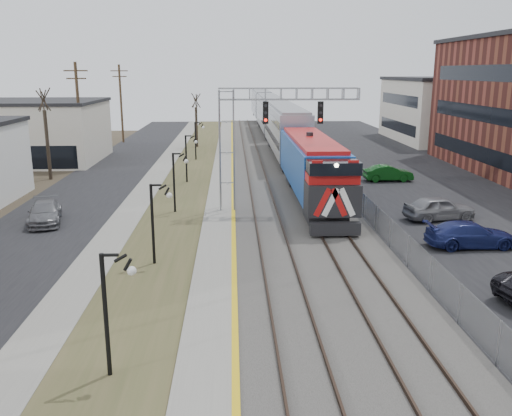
{
  "coord_description": "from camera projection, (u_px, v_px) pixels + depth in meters",
  "views": [
    {
      "loc": [
        -0.15,
        -7.14,
        9.16
      ],
      "look_at": [
        1.0,
        18.73,
        2.6
      ],
      "focal_mm": 38.0,
      "sensor_mm": 36.0,
      "label": 1
    }
  ],
  "objects": [
    {
      "name": "street_west",
      "position": [
        88.0,
        191.0,
        42.57
      ],
      "size": [
        7.0,
        120.0,
        0.04
      ],
      "primitive_type": "cube",
      "color": "black",
      "rests_on": "ground"
    },
    {
      "name": "sidewalk",
      "position": [
        146.0,
        190.0,
        42.76
      ],
      "size": [
        2.0,
        120.0,
        0.08
      ],
      "primitive_type": "cube",
      "color": "gray",
      "rests_on": "ground"
    },
    {
      "name": "grass_median",
      "position": [
        184.0,
        190.0,
        42.89
      ],
      "size": [
        4.0,
        120.0,
        0.06
      ],
      "primitive_type": "cube",
      "color": "#404525",
      "rests_on": "ground"
    },
    {
      "name": "platform",
      "position": [
        222.0,
        188.0,
        43.0
      ],
      "size": [
        2.0,
        120.0,
        0.24
      ],
      "primitive_type": "cube",
      "color": "gray",
      "rests_on": "ground"
    },
    {
      "name": "ballast_bed",
      "position": [
        284.0,
        188.0,
        43.22
      ],
      "size": [
        8.0,
        120.0,
        0.2
      ],
      "primitive_type": "cube",
      "color": "#595651",
      "rests_on": "ground"
    },
    {
      "name": "parking_lot",
      "position": [
        432.0,
        188.0,
        43.75
      ],
      "size": [
        16.0,
        120.0,
        0.04
      ],
      "primitive_type": "cube",
      "color": "black",
      "rests_on": "ground"
    },
    {
      "name": "platform_edge",
      "position": [
        233.0,
        187.0,
        43.0
      ],
      "size": [
        0.24,
        120.0,
        0.01
      ],
      "primitive_type": "cube",
      "color": "gold",
      "rests_on": "platform"
    },
    {
      "name": "track_near",
      "position": [
        260.0,
        186.0,
        43.09
      ],
      "size": [
        1.58,
        120.0,
        0.15
      ],
      "color": "#2D2119",
      "rests_on": "ballast_bed"
    },
    {
      "name": "track_far",
      "position": [
        303.0,
        186.0,
        43.24
      ],
      "size": [
        1.58,
        120.0,
        0.15
      ],
      "color": "#2D2119",
      "rests_on": "ballast_bed"
    },
    {
      "name": "train",
      "position": [
        274.0,
        119.0,
        72.41
      ],
      "size": [
        3.0,
        85.85,
        5.33
      ],
      "color": "#124297",
      "rests_on": "ground"
    },
    {
      "name": "signal_gantry",
      "position": [
        253.0,
        128.0,
        34.96
      ],
      "size": [
        9.0,
        1.07,
        8.15
      ],
      "color": "gray",
      "rests_on": "ground"
    },
    {
      "name": "lampposts",
      "position": [
        153.0,
        223.0,
        26.22
      ],
      "size": [
        0.14,
        62.14,
        4.0
      ],
      "color": "black",
      "rests_on": "ground"
    },
    {
      "name": "fence",
      "position": [
        337.0,
        179.0,
        43.23
      ],
      "size": [
        0.04,
        120.0,
        1.6
      ],
      "primitive_type": "cube",
      "color": "gray",
      "rests_on": "ground"
    },
    {
      "name": "bare_trees",
      "position": [
        84.0,
        150.0,
        45.65
      ],
      "size": [
        12.3,
        42.3,
        5.95
      ],
      "color": "#382D23",
      "rests_on": "ground"
    },
    {
      "name": "car_lot_d",
      "position": [
        470.0,
        235.0,
        28.82
      ],
      "size": [
        4.76,
        2.03,
        1.37
      ],
      "primitive_type": "imported",
      "rotation": [
        0.0,
        0.0,
        1.6
      ],
      "color": "navy",
      "rests_on": "ground"
    },
    {
      "name": "car_lot_e",
      "position": [
        439.0,
        209.0,
        34.09
      ],
      "size": [
        4.66,
        2.5,
        1.51
      ],
      "primitive_type": "imported",
      "rotation": [
        0.0,
        0.0,
        1.74
      ],
      "color": "slate",
      "rests_on": "ground"
    },
    {
      "name": "car_lot_f",
      "position": [
        388.0,
        174.0,
        46.15
      ],
      "size": [
        4.15,
        1.55,
        1.35
      ],
      "primitive_type": "imported",
      "rotation": [
        0.0,
        0.0,
        1.6
      ],
      "color": "#0E4713",
      "rests_on": "ground"
    },
    {
      "name": "car_street_b",
      "position": [
        45.0,
        213.0,
        33.39
      ],
      "size": [
        2.93,
        4.87,
        1.32
      ],
      "primitive_type": "imported",
      "rotation": [
        0.0,
        0.0,
        0.25
      ],
      "color": "slate",
      "rests_on": "ground"
    }
  ]
}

